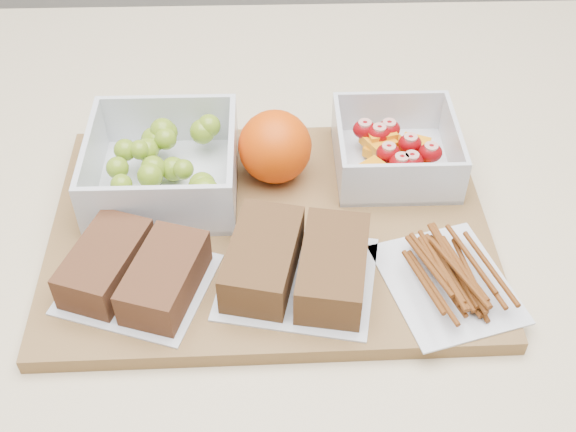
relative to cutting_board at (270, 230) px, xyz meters
name	(u,v)px	position (x,y,z in m)	size (l,w,h in m)	color
cutting_board	(270,230)	(0.00, 0.00, 0.00)	(0.42, 0.30, 0.02)	brown
grape_container	(165,165)	(-0.10, 0.06, 0.03)	(0.15, 0.15, 0.06)	silver
fruit_container	(395,151)	(0.13, 0.08, 0.03)	(0.12, 0.12, 0.05)	silver
orange	(275,147)	(0.01, 0.07, 0.05)	(0.07, 0.07, 0.07)	#EA4905
sandwich_bag_left	(135,271)	(-0.12, -0.07, 0.03)	(0.15, 0.14, 0.04)	silver
sandwich_bag_center	(298,264)	(0.02, -0.07, 0.03)	(0.16, 0.14, 0.04)	silver
pretzel_bag	(449,274)	(0.16, -0.08, 0.02)	(0.13, 0.15, 0.03)	silver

